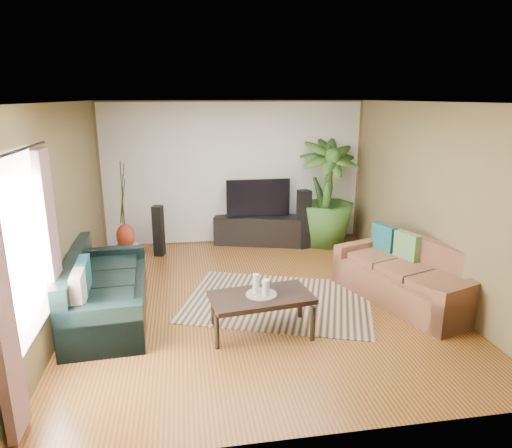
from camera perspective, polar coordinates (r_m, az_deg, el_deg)
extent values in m
plane|color=brown|center=(6.55, 0.29, -9.35)|extent=(5.50, 5.50, 0.00)
plane|color=white|center=(5.94, 0.32, 14.99)|extent=(5.50, 5.50, 0.00)
plane|color=brown|center=(8.77, -2.70, 6.33)|extent=(5.00, 0.00, 5.00)
plane|color=brown|center=(3.55, 7.78, -8.03)|extent=(5.00, 0.00, 5.00)
plane|color=brown|center=(6.21, -23.10, 1.17)|extent=(0.00, 5.50, 5.50)
plane|color=brown|center=(6.96, 21.07, 2.84)|extent=(0.00, 5.50, 5.50)
plane|color=white|center=(8.76, -2.70, 6.32)|extent=(4.90, 0.00, 4.90)
plane|color=white|center=(4.71, -27.31, -3.04)|extent=(0.00, 1.80, 1.80)
cube|color=gray|center=(4.12, -29.30, -9.62)|extent=(0.08, 0.35, 2.20)
cube|color=gray|center=(5.45, -24.17, -3.04)|extent=(0.08, 0.35, 2.20)
cylinder|color=black|center=(4.51, -28.12, 7.88)|extent=(0.03, 1.90, 0.03)
cube|color=black|center=(6.23, -18.10, -7.27)|extent=(1.06, 2.22, 0.85)
cube|color=brown|center=(6.68, 18.22, -5.72)|extent=(1.55, 2.23, 0.85)
cube|color=tan|center=(6.48, 2.83, -9.60)|extent=(3.00, 2.55, 0.01)
cube|color=black|center=(5.60, 0.66, -11.15)|extent=(1.28, 0.81, 0.49)
cylinder|color=gray|center=(5.49, 0.67, -8.79)|extent=(0.37, 0.37, 0.02)
cylinder|color=white|center=(5.45, -0.01, -7.48)|extent=(0.08, 0.08, 0.24)
cylinder|color=beige|center=(5.42, 1.17, -7.96)|extent=(0.08, 0.08, 0.19)
cylinder|color=beige|center=(5.52, 1.29, -7.69)|extent=(0.08, 0.08, 0.15)
cube|color=black|center=(8.83, 0.26, -0.75)|extent=(1.73, 0.93, 0.55)
cube|color=black|center=(8.67, 0.26, 3.28)|extent=(1.22, 0.07, 0.72)
cube|color=black|center=(8.32, -12.08, -0.84)|extent=(0.21, 0.22, 0.91)
cube|color=black|center=(8.56, 5.98, 0.59)|extent=(0.25, 0.27, 1.11)
imported|color=#2B541C|center=(8.75, 8.72, 3.81)|extent=(1.18, 1.18, 2.00)
cylinder|color=black|center=(8.96, 8.49, -1.55)|extent=(0.37, 0.37, 0.29)
cube|color=gray|center=(8.15, -15.83, -3.58)|extent=(0.40, 0.40, 0.33)
ellipsoid|color=maroon|center=(8.06, -16.00, -1.45)|extent=(0.30, 0.30, 0.42)
cube|color=olive|center=(6.78, -19.45, -7.07)|extent=(0.48, 0.48, 0.51)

